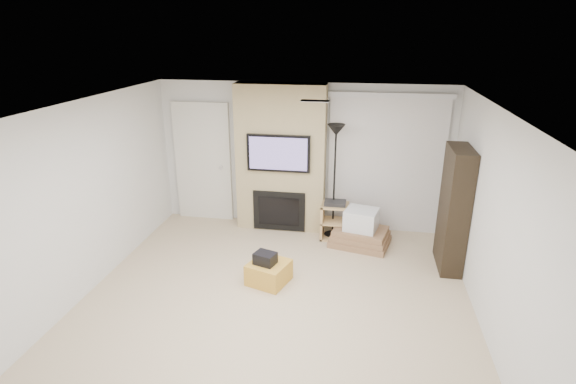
% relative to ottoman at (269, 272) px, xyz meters
% --- Properties ---
extents(floor, '(5.00, 5.50, 0.00)m').
position_rel_ottoman_xyz_m(floor, '(0.18, -0.66, -0.15)').
color(floor, '#C9B190').
rests_on(floor, ground).
extents(ceiling, '(5.00, 5.50, 0.00)m').
position_rel_ottoman_xyz_m(ceiling, '(0.18, -0.66, 2.35)').
color(ceiling, white).
rests_on(ceiling, wall_back).
extents(wall_back, '(5.00, 0.00, 2.50)m').
position_rel_ottoman_xyz_m(wall_back, '(0.18, 2.09, 1.10)').
color(wall_back, silver).
rests_on(wall_back, ground).
extents(wall_left, '(0.00, 5.50, 2.50)m').
position_rel_ottoman_xyz_m(wall_left, '(-2.32, -0.66, 1.10)').
color(wall_left, silver).
rests_on(wall_left, ground).
extents(wall_right, '(0.00, 5.50, 2.50)m').
position_rel_ottoman_xyz_m(wall_right, '(2.68, -0.66, 1.10)').
color(wall_right, silver).
rests_on(wall_right, ground).
extents(hvac_vent, '(0.35, 0.18, 0.01)m').
position_rel_ottoman_xyz_m(hvac_vent, '(0.58, 0.14, 2.35)').
color(hvac_vent, silver).
rests_on(hvac_vent, ceiling).
extents(ottoman, '(0.63, 0.63, 0.30)m').
position_rel_ottoman_xyz_m(ottoman, '(0.00, 0.00, 0.00)').
color(ottoman, gold).
rests_on(ottoman, floor).
extents(black_bag, '(0.34, 0.30, 0.16)m').
position_rel_ottoman_xyz_m(black_bag, '(-0.04, -0.03, 0.23)').
color(black_bag, black).
rests_on(black_bag, ottoman).
extents(fireplace_wall, '(1.50, 0.47, 2.50)m').
position_rel_ottoman_xyz_m(fireplace_wall, '(-0.17, 1.88, 1.09)').
color(fireplace_wall, tan).
rests_on(fireplace_wall, floor).
extents(entry_door, '(1.02, 0.11, 2.14)m').
position_rel_ottoman_xyz_m(entry_door, '(-1.62, 2.06, 0.90)').
color(entry_door, silver).
rests_on(entry_door, floor).
extents(vertical_blinds, '(1.98, 0.10, 2.37)m').
position_rel_ottoman_xyz_m(vertical_blinds, '(1.58, 2.04, 1.12)').
color(vertical_blinds, silver).
rests_on(vertical_blinds, floor).
extents(floor_lamp, '(0.28, 0.28, 1.92)m').
position_rel_ottoman_xyz_m(floor_lamp, '(0.76, 1.64, 1.36)').
color(floor_lamp, black).
rests_on(floor_lamp, floor).
extents(av_stand, '(0.45, 0.38, 0.66)m').
position_rel_ottoman_xyz_m(av_stand, '(0.79, 1.56, 0.20)').
color(av_stand, tan).
rests_on(av_stand, floor).
extents(box_stack, '(1.04, 0.87, 0.61)m').
position_rel_ottoman_xyz_m(box_stack, '(1.23, 1.39, 0.08)').
color(box_stack, '#906949').
rests_on(box_stack, floor).
extents(bookshelf, '(0.30, 0.80, 1.80)m').
position_rel_ottoman_xyz_m(bookshelf, '(2.52, 0.90, 0.75)').
color(bookshelf, black).
rests_on(bookshelf, floor).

